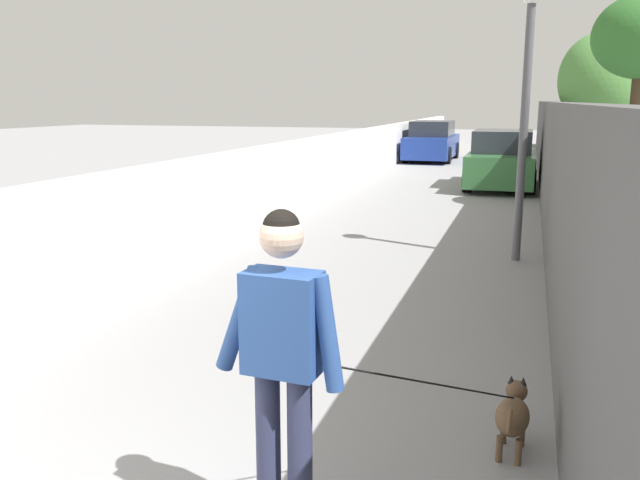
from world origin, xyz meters
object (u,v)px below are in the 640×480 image
object	(u,v)px
car_near	(502,161)
car_far	(432,142)
lamp_post	(528,69)
dog	(512,414)
person_skateboarder	(283,348)
tree_right_mid	(600,80)

from	to	relation	value
car_near	car_far	world-z (taller)	same
lamp_post	dog	distance (m)	6.22
car_far	lamp_post	bearing A→B (deg)	-167.60
dog	person_skateboarder	bearing A→B (deg)	139.85
car_near	car_far	size ratio (longest dim) A/B	0.95
tree_right_mid	car_near	world-z (taller)	tree_right_mid
tree_right_mid	lamp_post	bearing A→B (deg)	170.24
lamp_post	car_far	bearing A→B (deg)	12.40
person_skateboarder	car_near	world-z (taller)	person_skateboarder
car_near	car_far	xyz separation A→B (m)	(7.76, 2.99, 0.00)
tree_right_mid	lamp_post	world-z (taller)	tree_right_mid
tree_right_mid	dog	world-z (taller)	tree_right_mid
tree_right_mid	car_near	distance (m)	4.07
person_skateboarder	car_far	world-z (taller)	person_skateboarder
tree_right_mid	car_far	bearing A→B (deg)	45.52
car_near	lamp_post	bearing A→B (deg)	-176.00
dog	car_near	distance (m)	14.30
car_near	dog	bearing A→B (deg)	-177.21
lamp_post	tree_right_mid	bearing A→B (deg)	-9.76
person_skateboarder	dog	xyz separation A→B (m)	(1.33, -1.12, -0.82)
tree_right_mid	car_near	bearing A→B (deg)	133.80
person_skateboarder	car_near	xyz separation A→B (m)	(15.61, -0.42, -0.38)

